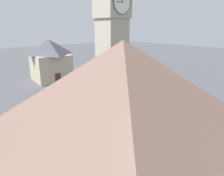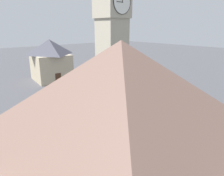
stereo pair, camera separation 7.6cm
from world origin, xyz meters
The scene contains 10 objects.
ground_plane centered at (0.00, 0.00, 0.00)m, with size 200.00×200.00×0.00m, color #424247.
clock_tower centered at (0.00, 0.00, 11.87)m, with size 3.97×3.97×20.32m.
car_blue_kerb centered at (-9.67, -0.89, 0.76)m, with size 4.18×4.03×1.53m.
car_silver_kerb centered at (-9.00, 6.96, 0.76)m, with size 2.48×4.38×1.53m.
car_red_corner centered at (0.35, -8.02, 0.76)m, with size 4.17×4.04×1.53m.
car_black_far centered at (1.47, 12.64, 0.76)m, with size 4.26×2.08×1.53m.
pedestrian centered at (8.34, 1.46, 1.01)m, with size 0.25×0.56×1.69m.
tree centered at (4.81, 6.77, 5.08)m, with size 4.89×4.89×7.55m.
building_terrace_right centered at (-2.70, -21.93, 4.17)m, with size 7.71×8.83×8.15m.
road_sign centered at (0.22, 5.14, 1.90)m, with size 0.60×0.07×2.80m.
Camera 2 is at (14.74, 17.06, 10.46)m, focal length 32.96 mm.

